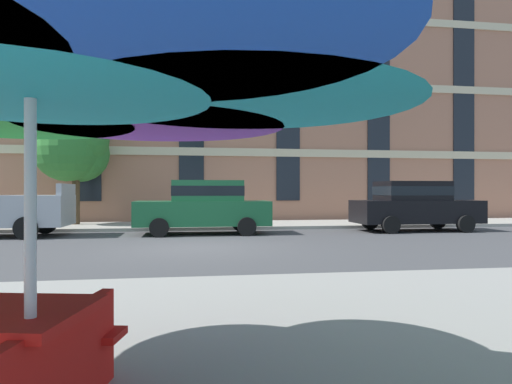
# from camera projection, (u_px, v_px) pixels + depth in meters

# --- Properties ---
(ground_plane) EXTENTS (120.00, 120.00, 0.00)m
(ground_plane) POSITION_uv_depth(u_px,v_px,m) (196.00, 248.00, 11.38)
(ground_plane) COLOR #424244
(sidewalk_far) EXTENTS (56.00, 3.60, 0.12)m
(sidewalk_far) POSITION_uv_depth(u_px,v_px,m) (192.00, 225.00, 18.10)
(sidewalk_far) COLOR #9E998E
(sidewalk_far) RESTS_ON ground
(apartment_building) EXTENTS (39.74, 12.08, 19.20)m
(apartment_building) POSITION_uv_depth(u_px,v_px,m) (190.00, 50.00, 26.18)
(apartment_building) COLOR #A87056
(apartment_building) RESTS_ON ground
(sedan_green) EXTENTS (4.40, 1.98, 1.78)m
(sedan_green) POSITION_uv_depth(u_px,v_px,m) (204.00, 206.00, 15.09)
(sedan_green) COLOR #195933
(sedan_green) RESTS_ON ground
(sedan_black) EXTENTS (4.40, 1.98, 1.78)m
(sedan_black) POSITION_uv_depth(u_px,v_px,m) (414.00, 205.00, 16.24)
(sedan_black) COLOR black
(sedan_black) RESTS_ON ground
(street_tree_left) EXTENTS (2.87, 3.10, 4.66)m
(street_tree_left) POSITION_uv_depth(u_px,v_px,m) (74.00, 147.00, 17.99)
(street_tree_left) COLOR #4C3823
(street_tree_left) RESTS_ON ground
(patio_umbrella) EXTENTS (4.15, 3.86, 2.40)m
(patio_umbrella) POSITION_uv_depth(u_px,v_px,m) (30.00, 56.00, 2.33)
(patio_umbrella) COLOR silver
(patio_umbrella) RESTS_ON ground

